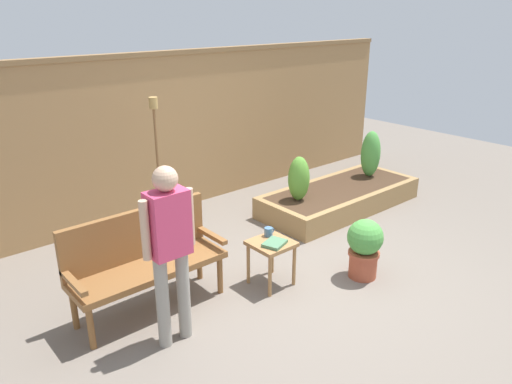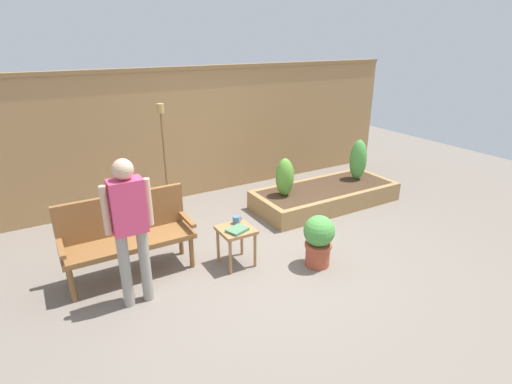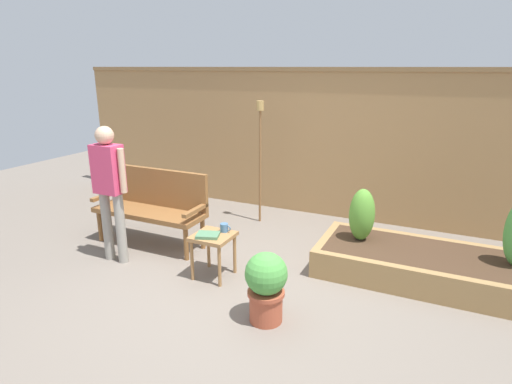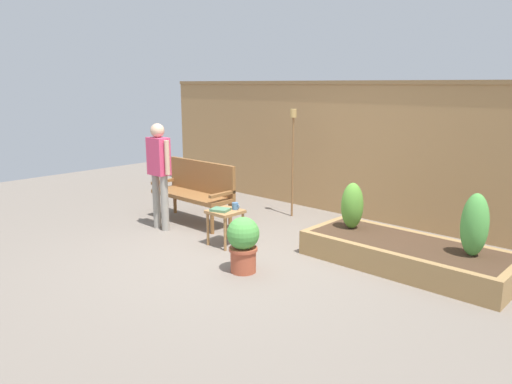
% 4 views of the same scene
% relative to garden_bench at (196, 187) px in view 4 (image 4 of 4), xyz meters
% --- Properties ---
extents(ground_plane, '(14.00, 14.00, 0.00)m').
position_rel_garden_bench_xyz_m(ground_plane, '(1.50, -0.64, -0.54)').
color(ground_plane, '#70665B').
extents(fence_back, '(8.40, 0.14, 2.16)m').
position_rel_garden_bench_xyz_m(fence_back, '(1.50, 1.96, 0.55)').
color(fence_back, '#A37A4C').
rests_on(fence_back, ground_plane).
extents(garden_bench, '(1.44, 0.48, 0.94)m').
position_rel_garden_bench_xyz_m(garden_bench, '(0.00, 0.00, 0.00)').
color(garden_bench, brown).
rests_on(garden_bench, ground_plane).
extents(side_table, '(0.40, 0.40, 0.48)m').
position_rel_garden_bench_xyz_m(side_table, '(1.15, -0.48, -0.15)').
color(side_table, '#9E7042').
rests_on(side_table, ground_plane).
extents(cup_on_table, '(0.12, 0.09, 0.09)m').
position_rel_garden_bench_xyz_m(cup_on_table, '(1.22, -0.36, -0.02)').
color(cup_on_table, teal).
rests_on(cup_on_table, side_table).
extents(book_on_table, '(0.28, 0.25, 0.03)m').
position_rel_garden_bench_xyz_m(book_on_table, '(1.13, -0.55, -0.05)').
color(book_on_table, '#4C7A56').
rests_on(book_on_table, side_table).
extents(potted_boxwood, '(0.37, 0.37, 0.65)m').
position_rel_garden_bench_xyz_m(potted_boxwood, '(1.99, -1.00, -0.19)').
color(potted_boxwood, '#A84C33').
rests_on(potted_boxwood, ground_plane).
extents(raised_planter_bed, '(2.40, 1.00, 0.30)m').
position_rel_garden_bench_xyz_m(raised_planter_bed, '(3.28, 0.42, -0.39)').
color(raised_planter_bed, '#997547').
rests_on(raised_planter_bed, ground_plane).
extents(shrub_near_bench, '(0.28, 0.28, 0.59)m').
position_rel_garden_bench_xyz_m(shrub_near_bench, '(2.50, 0.47, 0.05)').
color(shrub_near_bench, brown).
rests_on(shrub_near_bench, raised_planter_bed).
extents(shrub_far_corner, '(0.28, 0.28, 0.69)m').
position_rel_garden_bench_xyz_m(shrub_far_corner, '(4.00, 0.47, 0.10)').
color(shrub_far_corner, brown).
rests_on(shrub_far_corner, raised_planter_bed).
extents(tiki_torch, '(0.10, 0.10, 1.72)m').
position_rel_garden_bench_xyz_m(tiki_torch, '(0.90, 1.25, 0.63)').
color(tiki_torch, brown).
rests_on(tiki_torch, ground_plane).
extents(person_by_bench, '(0.47, 0.20, 1.56)m').
position_rel_garden_bench_xyz_m(person_by_bench, '(-0.07, -0.63, 0.39)').
color(person_by_bench, gray).
rests_on(person_by_bench, ground_plane).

